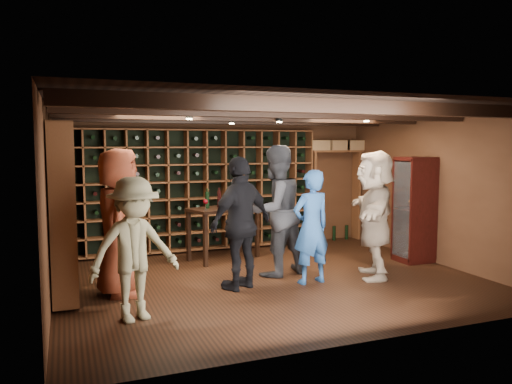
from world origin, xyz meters
name	(u,v)px	position (x,y,z in m)	size (l,w,h in m)	color
ground	(271,279)	(0.00, 0.00, 0.00)	(6.00, 6.00, 0.00)	black
room_shell	(270,114)	(0.00, 0.05, 2.42)	(6.00, 6.00, 6.00)	#522F1C
wine_rack_back	(196,190)	(-0.52, 2.33, 1.15)	(4.65, 0.30, 2.20)	brown
wine_rack_left	(63,204)	(-2.83, 0.82, 1.15)	(0.30, 2.65, 2.20)	brown
crate_shelf	(335,165)	(2.41, 2.32, 1.57)	(1.20, 0.32, 2.07)	brown
display_cabinet	(414,212)	(2.71, 0.20, 0.86)	(0.55, 0.50, 1.75)	black
man_blue_shirt	(311,227)	(0.47, -0.36, 0.82)	(0.60, 0.39, 1.63)	navy
man_grey_suit	(275,211)	(0.17, 0.23, 0.99)	(0.96, 0.75, 1.98)	black
guest_red_floral	(119,222)	(-2.15, 0.05, 0.97)	(0.95, 0.62, 1.94)	maroon
guest_woman_black	(241,223)	(-0.56, -0.27, 0.91)	(1.07, 0.45, 1.83)	black
guest_khaki	(134,249)	(-2.09, -1.01, 0.82)	(1.05, 0.61, 1.63)	#807858
guest_beige	(374,214)	(1.50, -0.41, 0.95)	(1.76, 0.56, 1.90)	gray
tasting_table	(223,214)	(-0.26, 1.52, 0.80)	(1.34, 0.97, 1.19)	black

